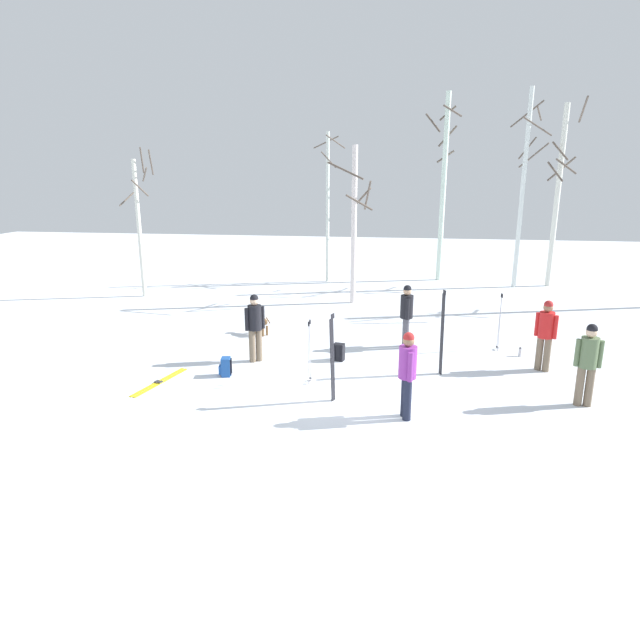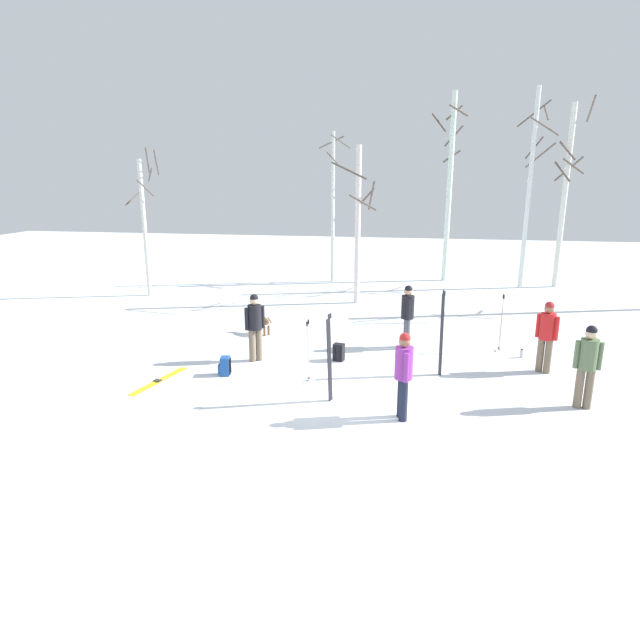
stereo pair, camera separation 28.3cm
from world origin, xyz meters
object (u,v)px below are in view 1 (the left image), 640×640
person_3 (546,331)px  backpack_1 (339,352)px  ski_poles_1 (500,320)px  birch_tree_4 (523,186)px  birch_tree_2 (354,223)px  person_2 (406,312)px  person_1 (588,360)px  water_bottle_0 (520,352)px  ski_pair_planted_1 (332,359)px  birch_tree_3 (443,185)px  birch_tree_5 (558,194)px  person_4 (407,370)px  backpack_0 (226,367)px  ski_poles_0 (309,350)px  dog (260,321)px  birch_tree_0 (140,224)px  ski_pair_planted_0 (442,333)px  ski_pair_lying_0 (160,382)px  birch_tree_1 (328,205)px  person_0 (255,323)px

person_3 → backpack_1: (-4.87, 0.01, -0.77)m
ski_poles_1 → birch_tree_4: size_ratio=0.20×
person_3 → birch_tree_2: bearing=128.5°
backpack_1 → person_2: bearing=38.9°
person_1 → water_bottle_0: 3.20m
ski_pair_planted_1 → birch_tree_3: bearing=77.9°
water_bottle_0 → birch_tree_5: 10.79m
water_bottle_0 → birch_tree_3: bearing=97.9°
person_4 → backpack_0: size_ratio=3.90×
person_4 → ski_poles_1: bearing=61.9°
person_2 → person_4: same height
ski_poles_0 → dog: bearing=120.3°
person_1 → person_4: 3.72m
birch_tree_3 → person_1: bearing=-81.3°
person_1 → dog: size_ratio=2.28×
ski_pair_planted_1 → birch_tree_5: birch_tree_5 is taller
backpack_0 → birch_tree_0: (-5.74, 7.78, 2.54)m
birch_tree_2 → backpack_1: bearing=-88.1°
ski_pair_planted_0 → ski_poles_0: (-2.94, -1.00, -0.23)m
birch_tree_2 → birch_tree_5: birch_tree_5 is taller
birch_tree_3 → birch_tree_4: bearing=-20.7°
ski_pair_lying_0 → birch_tree_1: 12.98m
ski_pair_planted_1 → birch_tree_4: size_ratio=0.24×
birch_tree_1 → birch_tree_5: birch_tree_5 is taller
water_bottle_0 → birch_tree_2: (-4.79, 5.38, 2.77)m
person_1 → backpack_1: bearing=158.8°
person_0 → birch_tree_3: bearing=66.2°
dog → birch_tree_4: (8.73, 8.28, 3.70)m
person_1 → person_4: (-3.55, -1.11, 0.00)m
ski_poles_0 → water_bottle_0: ski_poles_0 is taller
person_2 → ski_pair_planted_1: 4.17m
ski_pair_lying_0 → ski_poles_1: bearing=24.1°
ski_poles_0 → birch_tree_4: birch_tree_4 is taller
dog → birch_tree_1: birch_tree_1 is taller
birch_tree_1 → ski_pair_planted_1: bearing=-81.9°
person_2 → ski_pair_lying_0: person_2 is taller
person_4 → person_0: bearing=143.3°
ski_pair_planted_0 → birch_tree_4: birch_tree_4 is taller
ski_poles_1 → person_4: bearing=-118.1°
backpack_0 → person_0: bearing=68.6°
person_1 → birch_tree_5: (2.43, 12.69, 2.79)m
ski_pair_planted_1 → person_3: bearing=28.3°
birch_tree_3 → birch_tree_1: bearing=-167.1°
ski_pair_planted_0 → birch_tree_3: bearing=86.7°
water_bottle_0 → ski_poles_1: bearing=136.5°
dog → ski_pair_planted_0: bearing=-27.0°
ski_pair_planted_0 → birch_tree_1: 11.86m
birch_tree_4 → backpack_1: bearing=-121.0°
person_4 → ski_pair_planted_0: bearing=72.3°
dog → backpack_1: (2.56, -1.96, -0.17)m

